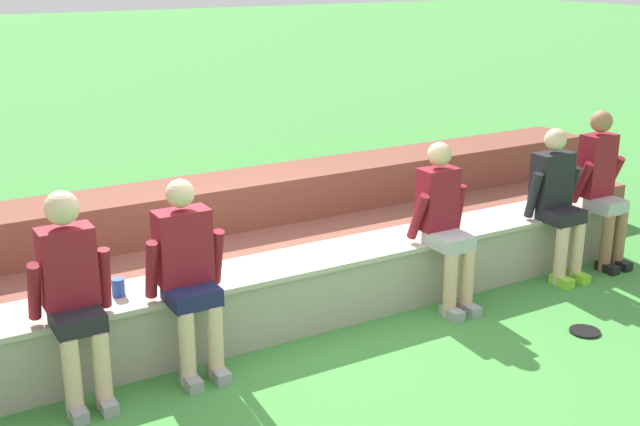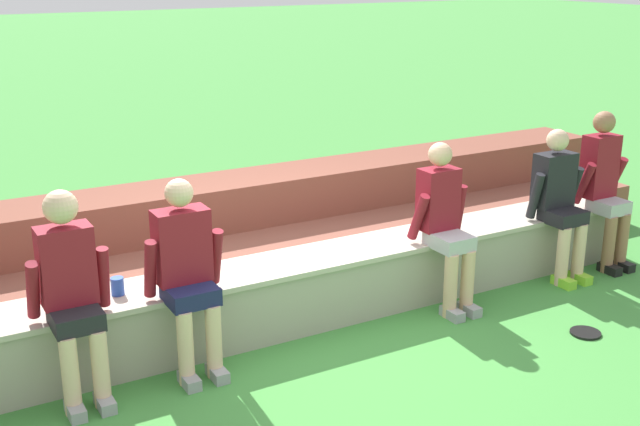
{
  "view_description": "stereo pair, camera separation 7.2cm",
  "coord_description": "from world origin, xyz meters",
  "px_view_note": "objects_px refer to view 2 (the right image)",
  "views": [
    {
      "loc": [
        -2.72,
        -4.87,
        2.77
      ],
      "look_at": [
        0.29,
        0.26,
        0.88
      ],
      "focal_mm": 45.2,
      "sensor_mm": 36.0,
      "label": 1
    },
    {
      "loc": [
        -2.66,
        -4.9,
        2.77
      ],
      "look_at": [
        0.29,
        0.26,
        0.88
      ],
      "focal_mm": 45.2,
      "sensor_mm": 36.0,
      "label": 2
    }
  ],
  "objects_px": {
    "person_rightmost_edge": "(605,185)",
    "person_right_of_center": "(445,223)",
    "person_far_right": "(559,200)",
    "person_left_of_center": "(71,291)",
    "plastic_cup_left_end": "(117,286)",
    "person_center": "(187,272)",
    "frisbee": "(585,333)"
  },
  "relations": [
    {
      "from": "person_rightmost_edge",
      "to": "plastic_cup_left_end",
      "type": "height_order",
      "value": "person_rightmost_edge"
    },
    {
      "from": "person_right_of_center",
      "to": "frisbee",
      "type": "bearing_deg",
      "value": -57.59
    },
    {
      "from": "person_rightmost_edge",
      "to": "plastic_cup_left_end",
      "type": "distance_m",
      "value": 4.49
    },
    {
      "from": "person_far_right",
      "to": "person_center",
      "type": "bearing_deg",
      "value": -179.72
    },
    {
      "from": "person_rightmost_edge",
      "to": "frisbee",
      "type": "bearing_deg",
      "value": -140.63
    },
    {
      "from": "person_center",
      "to": "frisbee",
      "type": "relative_size",
      "value": 5.82
    },
    {
      "from": "person_left_of_center",
      "to": "person_right_of_center",
      "type": "bearing_deg",
      "value": -0.03
    },
    {
      "from": "person_rightmost_edge",
      "to": "frisbee",
      "type": "relative_size",
      "value": 6.14
    },
    {
      "from": "plastic_cup_left_end",
      "to": "person_left_of_center",
      "type": "bearing_deg",
      "value": -141.32
    },
    {
      "from": "person_right_of_center",
      "to": "person_far_right",
      "type": "height_order",
      "value": "person_right_of_center"
    },
    {
      "from": "person_center",
      "to": "frisbee",
      "type": "distance_m",
      "value": 3.09
    },
    {
      "from": "person_right_of_center",
      "to": "frisbee",
      "type": "xyz_separation_m",
      "value": [
        0.63,
        -0.99,
        -0.71
      ]
    },
    {
      "from": "frisbee",
      "to": "person_far_right",
      "type": "bearing_deg",
      "value": 56.71
    },
    {
      "from": "person_left_of_center",
      "to": "plastic_cup_left_end",
      "type": "distance_m",
      "value": 0.5
    },
    {
      "from": "person_center",
      "to": "plastic_cup_left_end",
      "type": "bearing_deg",
      "value": 142.84
    },
    {
      "from": "person_center",
      "to": "plastic_cup_left_end",
      "type": "relative_size",
      "value": 10.84
    },
    {
      "from": "person_left_of_center",
      "to": "person_far_right",
      "type": "xyz_separation_m",
      "value": [
        4.27,
        0.01,
        -0.04
      ]
    },
    {
      "from": "person_rightmost_edge",
      "to": "person_center",
      "type": "bearing_deg",
      "value": -179.48
    },
    {
      "from": "person_rightmost_edge",
      "to": "frisbee",
      "type": "height_order",
      "value": "person_rightmost_edge"
    },
    {
      "from": "frisbee",
      "to": "person_left_of_center",
      "type": "bearing_deg",
      "value": 164.64
    },
    {
      "from": "person_center",
      "to": "person_rightmost_edge",
      "type": "relative_size",
      "value": 0.95
    },
    {
      "from": "person_right_of_center",
      "to": "plastic_cup_left_end",
      "type": "distance_m",
      "value": 2.63
    },
    {
      "from": "person_center",
      "to": "plastic_cup_left_end",
      "type": "xyz_separation_m",
      "value": [
        -0.4,
        0.3,
        -0.13
      ]
    },
    {
      "from": "person_left_of_center",
      "to": "plastic_cup_left_end",
      "type": "xyz_separation_m",
      "value": [
        0.37,
        0.3,
        -0.16
      ]
    },
    {
      "from": "person_center",
      "to": "person_rightmost_edge",
      "type": "xyz_separation_m",
      "value": [
        4.08,
        0.04,
        0.03
      ]
    },
    {
      "from": "person_right_of_center",
      "to": "person_far_right",
      "type": "distance_m",
      "value": 1.29
    },
    {
      "from": "person_right_of_center",
      "to": "person_rightmost_edge",
      "type": "distance_m",
      "value": 1.87
    },
    {
      "from": "person_right_of_center",
      "to": "person_rightmost_edge",
      "type": "bearing_deg",
      "value": 0.95
    },
    {
      "from": "person_rightmost_edge",
      "to": "person_right_of_center",
      "type": "bearing_deg",
      "value": -179.05
    },
    {
      "from": "frisbee",
      "to": "person_right_of_center",
      "type": "bearing_deg",
      "value": 122.41
    },
    {
      "from": "plastic_cup_left_end",
      "to": "frisbee",
      "type": "xyz_separation_m",
      "value": [
        3.24,
        -1.29,
        -0.59
      ]
    },
    {
      "from": "person_left_of_center",
      "to": "plastic_cup_left_end",
      "type": "bearing_deg",
      "value": 38.68
    }
  ]
}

